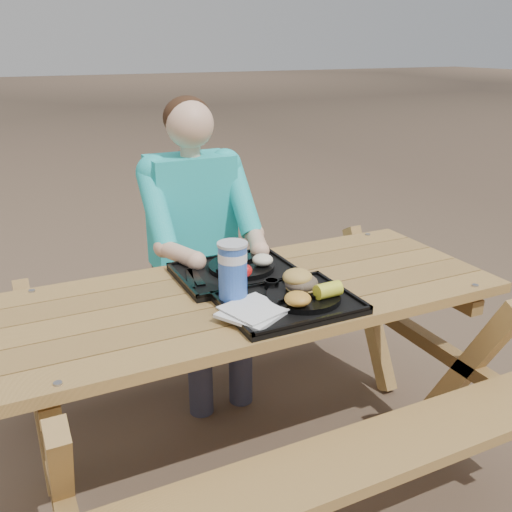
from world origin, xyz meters
name	(u,v)px	position (x,y,z in m)	size (l,w,h in m)	color
ground	(256,454)	(0.00, 0.00, 0.00)	(60.00, 60.00, 0.00)	#999999
picnic_table	(256,376)	(0.00, 0.00, 0.38)	(1.80, 1.49, 0.75)	#999999
tray_near	(289,304)	(0.04, -0.19, 0.76)	(0.45, 0.35, 0.02)	black
tray_far	(236,273)	(-0.02, 0.15, 0.76)	(0.45, 0.35, 0.02)	black
plate_near	(304,296)	(0.09, -0.19, 0.78)	(0.26, 0.26, 0.02)	black
plate_far	(242,266)	(0.01, 0.16, 0.78)	(0.26, 0.26, 0.02)	black
napkin_stack	(252,312)	(-0.12, -0.22, 0.78)	(0.18, 0.18, 0.02)	white
soda_cup	(233,273)	(-0.13, -0.09, 0.87)	(0.10, 0.10, 0.20)	#1746B1
condiment_bbq	(272,284)	(0.03, -0.06, 0.79)	(0.05, 0.05, 0.03)	black
condiment_mustard	(289,281)	(0.11, -0.06, 0.78)	(0.05, 0.05, 0.03)	#FAF61B
sandwich	(302,274)	(0.10, -0.15, 0.85)	(0.11, 0.11, 0.11)	gold
mac_cheese	(298,299)	(0.03, -0.26, 0.81)	(0.09, 0.09, 0.04)	gold
corn_cob	(328,290)	(0.15, -0.25, 0.82)	(0.09, 0.09, 0.05)	#F4F834
cutlery_far	(196,276)	(-0.18, 0.16, 0.77)	(0.03, 0.18, 0.01)	black
burger	(232,251)	(-0.01, 0.20, 0.83)	(0.10, 0.10, 0.09)	#F3A256
baked_beans	(232,266)	(-0.05, 0.11, 0.81)	(0.09, 0.09, 0.04)	#491A0E
potato_salad	(263,260)	(0.08, 0.11, 0.81)	(0.08, 0.08, 0.04)	white
diner	(195,258)	(0.00, 0.67, 0.64)	(0.48, 0.84, 1.28)	teal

